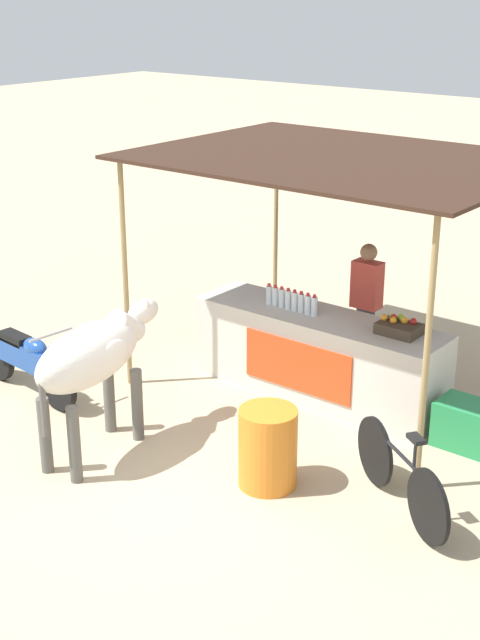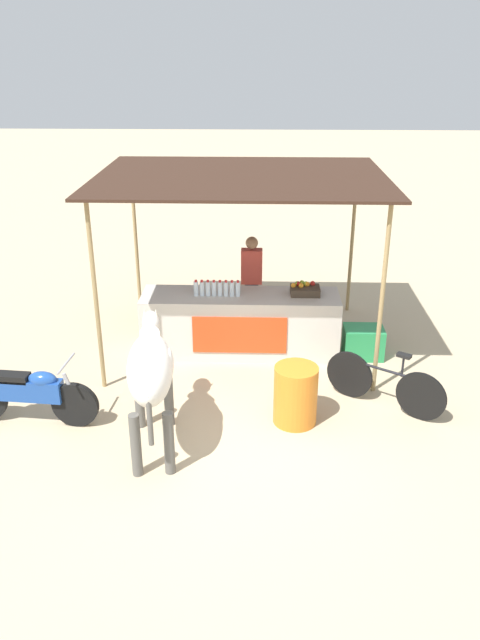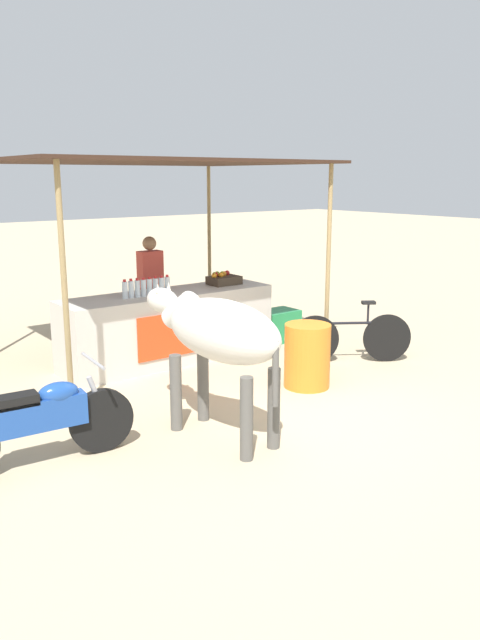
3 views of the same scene
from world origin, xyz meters
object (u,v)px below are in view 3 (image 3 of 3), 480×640
Objects in this scene: stall_counter at (169,327)px; bicycle_leaning at (352,337)px; fruit_crate at (223,279)px; cow at (218,334)px; motorcycle_parked at (37,420)px; cooler_box at (278,326)px; vendor_behind_counter at (151,291)px; water_barrel at (307,356)px.

stall_counter is 2.13× the size of bicycle_leaning.
bicycle_leaning is at bearing -59.25° from fruit_crate.
cow is 1.79m from motorcycle_parked.
cooler_box is at bearing 23.90° from motorcycle_parked.
fruit_crate is 0.73× the size of cooler_box.
fruit_crate reaches higher than stall_counter.
cow reaches higher than stall_counter.
vendor_behind_counter is at bearing 153.86° from cooler_box.
water_barrel is at bearing -121.52° from cooler_box.
stall_counter is 5.00× the size of cooler_box.
vendor_behind_counter is at bearing 71.21° from cow.
vendor_behind_counter reaches higher than water_barrel.
vendor_behind_counter is 3.96m from motorcycle_parked.
fruit_crate reaches higher than water_barrel.
cow is at bearing -162.04° from bicycle_leaning.
motorcycle_parked is 4.55m from bicycle_leaning.
stall_counter is 3.87× the size of water_barrel.
stall_counter is 2.74m from cow.
fruit_crate is at bearing 83.89° from water_barrel.
motorcycle_parked is at bearing -134.07° from vendor_behind_counter.
bicycle_leaning is (1.78, -2.33, -0.50)m from vendor_behind_counter.
stall_counter is 2.09m from water_barrel.
water_barrel is at bearing -96.11° from fruit_crate.
stall_counter is 1.62× the size of cow.
bicycle_leaning reaches higher than water_barrel.
fruit_crate is at bearing 170.21° from cooler_box.
cooler_box is 1.48m from bicycle_leaning.
stall_counter is 3.32m from motorcycle_parked.
vendor_behind_counter reaches higher than stall_counter.
bicycle_leaning is (1.94, -1.57, -0.13)m from stall_counter.
fruit_crate reaches higher than motorcycle_parked.
motorcycle_parked is (-4.47, -1.98, 0.19)m from cooler_box.
motorcycle_parked reaches higher than water_barrel.
water_barrel is 0.43× the size of motorcycle_parked.
fruit_crate is 1.08m from vendor_behind_counter.
cooler_box is 2.18m from water_barrel.
cow reaches higher than fruit_crate.
bicycle_leaning is at bearing 17.67° from water_barrel.
cow is at bearing -161.84° from water_barrel.
cooler_box is at bearing 91.99° from bicycle_leaning.
vendor_behind_counter is 2.75× the size of cooler_box.
fruit_crate is 2.13m from water_barrel.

